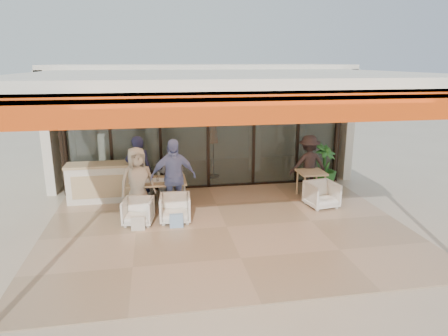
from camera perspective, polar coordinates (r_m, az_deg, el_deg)
The scene contains 21 objects.
ground at distance 9.07m, azimuth 0.37°, elevation -8.53°, with size 70.00×70.00×0.00m, color #C6B293.
terrace_floor at distance 9.07m, azimuth 0.37°, elevation -8.50°, with size 8.00×6.00×0.01m, color tan.
terrace_structure at distance 8.06m, azimuth 0.75°, elevation 12.36°, with size 8.00×6.00×3.40m.
glass_storefront at distance 11.46m, azimuth -2.32°, elevation 4.84°, with size 8.08×0.10×3.20m.
interior_block at distance 13.65m, azimuth -3.64°, elevation 9.14°, with size 9.05×3.62×3.52m.
host_counter at distance 11.01m, azimuth -16.88°, elevation -1.95°, with size 1.85×0.65×1.04m.
dining_table at distance 10.13m, azimuth -9.76°, elevation -2.05°, with size 1.50×0.90×0.93m.
chair_far_left at distance 11.15m, azimuth -11.86°, elevation -2.50°, with size 0.63×0.59×0.65m, color white.
chair_far_right at distance 11.14m, azimuth -7.55°, elevation -2.18°, with size 0.69×0.64×0.71m, color white.
chair_near_left at distance 9.35m, azimuth -12.16°, elevation -5.92°, with size 0.65×0.61×0.67m, color white.
chair_near_right at distance 9.34m, azimuth -7.00°, elevation -5.56°, with size 0.70×0.65×0.72m, color white.
diner_navy at distance 10.51m, azimuth -12.10°, elevation -0.31°, with size 0.66×0.43×1.81m, color #1A1D3A.
diner_grey at distance 10.54m, azimuth -7.50°, elevation -0.73°, with size 0.76×0.59×1.57m, color slate.
diner_cream at distance 9.66m, azimuth -12.24°, elevation -2.02°, with size 0.83×0.54×1.70m, color beige.
diner_periwinkle at distance 9.63m, azimuth -7.27°, elevation -1.31°, with size 1.10×0.46×1.87m, color #7D8DD1.
tote_bag_cream at distance 9.04m, azimuth -12.18°, elevation -7.80°, with size 0.30×0.10×0.34m, color silver.
tote_bag_blue at distance 9.04m, azimuth -6.82°, elevation -7.56°, with size 0.30×0.10×0.34m, color #99BFD8.
side_table at distance 11.05m, azimuth 12.34°, elevation -1.01°, with size 0.70×0.70×0.74m.
side_chair at distance 10.47m, azimuth 13.79°, elevation -3.55°, with size 0.72×0.67×0.74m, color white.
standing_woman at distance 11.45m, azimuth 11.97°, elevation 0.54°, with size 1.07×0.61×1.65m, color black.
potted_palm at distance 11.87m, azimuth 14.06°, elevation 0.16°, with size 0.75×0.75×1.34m, color #1E5919.
Camera 1 is at (-1.50, -8.18, 3.63)m, focal length 32.00 mm.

